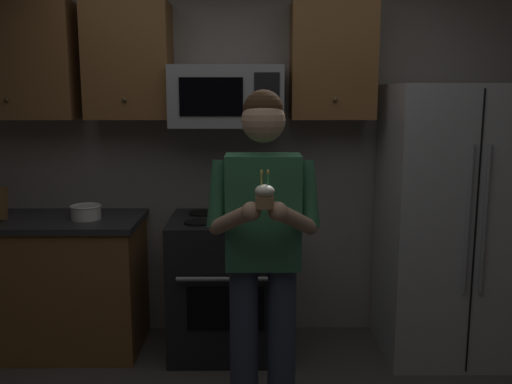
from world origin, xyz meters
name	(u,v)px	position (x,y,z in m)	size (l,w,h in m)	color
wall_back	(250,155)	(0.00, 1.75, 1.30)	(4.40, 0.10, 2.60)	gray
oven_range	(228,284)	(-0.15, 1.36, 0.46)	(0.76, 0.70, 0.93)	black
microwave	(227,96)	(-0.15, 1.48, 1.72)	(0.74, 0.41, 0.40)	#9EA0A5
refrigerator	(454,222)	(1.35, 1.32, 0.90)	(0.90, 0.75, 1.80)	#B7BABF
cabinet_row_upper	(140,61)	(-0.72, 1.53, 1.95)	(2.78, 0.36, 0.76)	brown
counter_left	(37,284)	(-1.45, 1.38, 0.46)	(1.44, 0.66, 0.92)	brown
bowl_large_white	(86,212)	(-1.08, 1.35, 0.97)	(0.20, 0.20, 0.09)	white
person	(263,241)	(0.07, 0.48, 1.00)	(0.60, 0.48, 1.76)	#383F59
cupcake	(265,196)	(0.07, 0.16, 1.29)	(0.09, 0.09, 0.17)	#A87F56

